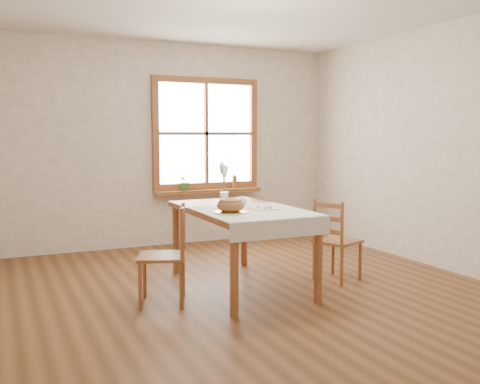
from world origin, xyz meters
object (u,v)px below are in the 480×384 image
at_px(dining_table, 240,217).
at_px(flower_vase, 224,198).
at_px(bread_plate, 231,212).
at_px(chair_left, 162,255).
at_px(chair_right, 338,240).

bearing_deg(dining_table, flower_vase, 85.88).
bearing_deg(bread_plate, chair_left, 165.28).
bearing_deg(bread_plate, chair_right, 6.89).
distance_m(chair_right, bread_plate, 1.27).
distance_m(dining_table, chair_right, 1.02).
distance_m(dining_table, bread_plate, 0.43).
bearing_deg(chair_left, dining_table, 123.70).
relative_size(dining_table, chair_left, 1.91).
xyz_separation_m(dining_table, chair_right, (0.97, -0.19, -0.26)).
xyz_separation_m(dining_table, flower_vase, (0.03, 0.46, 0.13)).
bearing_deg(chair_left, chair_right, 110.69).
distance_m(chair_left, bread_plate, 0.68).
bearing_deg(bread_plate, flower_vase, 70.78).
bearing_deg(chair_right, bread_plate, 76.21).
bearing_deg(dining_table, chair_right, -11.05).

